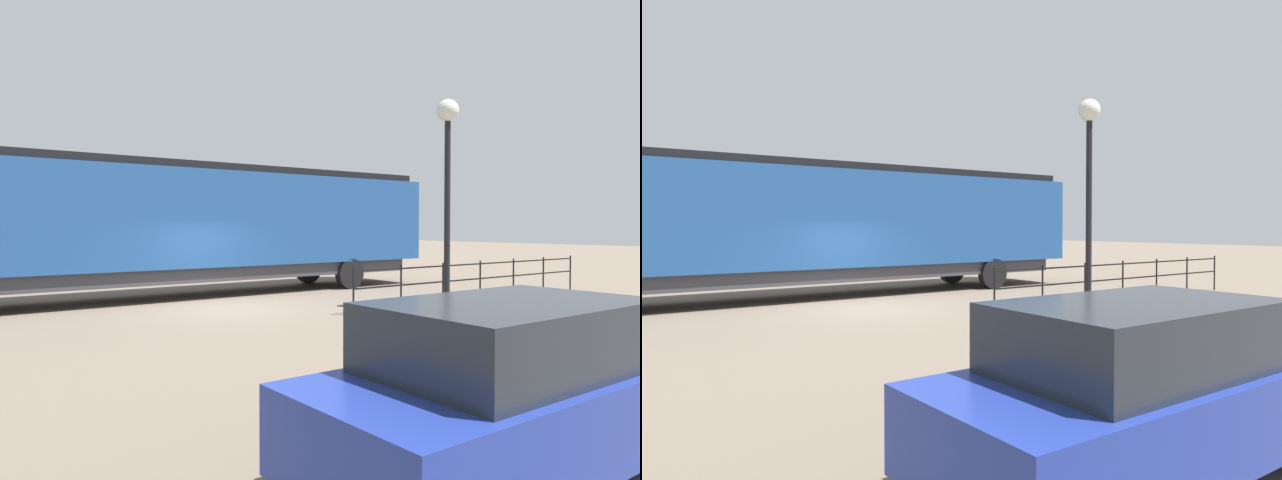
{
  "view_description": "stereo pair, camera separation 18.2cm",
  "coord_description": "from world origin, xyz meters",
  "views": [
    {
      "loc": [
        14.04,
        -7.09,
        2.26
      ],
      "look_at": [
        0.31,
        2.87,
        1.85
      ],
      "focal_mm": 31.95,
      "sensor_mm": 36.0,
      "label": 1
    },
    {
      "loc": [
        14.15,
        -6.95,
        2.26
      ],
      "look_at": [
        0.31,
        2.87,
        1.85
      ],
      "focal_mm": 31.95,
      "sensor_mm": 36.0,
      "label": 2
    }
  ],
  "objects": [
    {
      "name": "locomotive",
      "position": [
        -3.3,
        0.43,
        2.38
      ],
      "size": [
        2.93,
        18.87,
        4.25
      ],
      "color": "navy",
      "rests_on": "ground_plane"
    },
    {
      "name": "ground_plane",
      "position": [
        0.0,
        0.0,
        0.0
      ],
      "size": [
        120.0,
        120.0,
        0.0
      ],
      "primitive_type": "plane",
      "color": "#756656"
    },
    {
      "name": "lamp_post",
      "position": [
        3.75,
        4.57,
        4.26
      ],
      "size": [
        0.59,
        0.59,
        5.64
      ],
      "color": "black",
      "rests_on": "ground_plane"
    },
    {
      "name": "parked_car_blue",
      "position": [
        11.07,
        -2.75,
        0.84
      ],
      "size": [
        1.83,
        4.4,
        1.62
      ],
      "color": "#23389E",
      "rests_on": "ground_plane"
    },
    {
      "name": "platform_fence",
      "position": [
        2.91,
        7.02,
        0.78
      ],
      "size": [
        0.05,
        10.03,
        1.22
      ],
      "color": "black",
      "rests_on": "ground_plane"
    }
  ]
}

